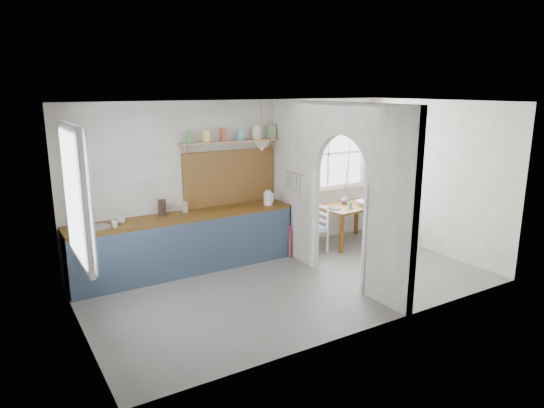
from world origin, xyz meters
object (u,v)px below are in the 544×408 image
dining_table (349,224)px  kettle (268,198)px  chair_left (314,228)px  chair_right (385,216)px  vase (345,199)px

dining_table → kettle: kettle is taller
chair_left → chair_right: 1.62m
chair_left → vase: size_ratio=4.97×
dining_table → chair_left: chair_left is taller
chair_left → vase: (0.82, 0.17, 0.38)m
chair_right → kettle: size_ratio=3.44×
vase → kettle: bearing=179.9°
chair_right → dining_table: bearing=67.2°
chair_left → kettle: bearing=-98.7°
dining_table → kettle: 1.78m
chair_left → kettle: size_ratio=3.50×
vase → chair_right: bearing=-16.3°
kettle → vase: (1.64, -0.00, -0.22)m
vase → dining_table: bearing=-91.3°
chair_left → chair_right: (1.62, -0.07, -0.01)m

